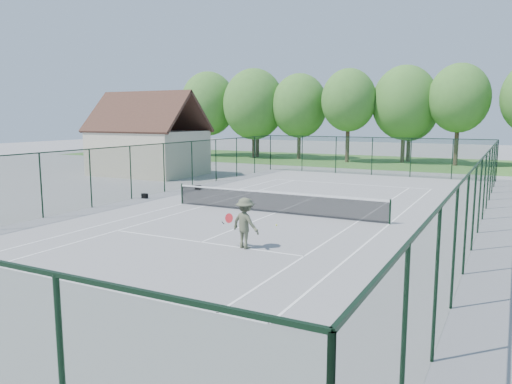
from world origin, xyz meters
TOP-DOWN VIEW (x-y plane):
  - ground at (0.00, 0.00)m, footprint 140.00×140.00m
  - grass_far at (0.00, 30.00)m, footprint 80.00×16.00m
  - court_lines at (0.00, 0.00)m, footprint 11.05×23.85m
  - tennis_net at (0.00, 0.00)m, footprint 11.08×0.08m
  - fence_enclosure at (0.00, 0.00)m, footprint 18.05×36.05m
  - utility_building at (-16.00, 10.00)m, footprint 8.60×6.27m
  - tree_line_far at (0.00, 30.00)m, footprint 39.40×6.40m
  - sports_bag_a at (-8.50, 0.53)m, footprint 0.37×0.24m
  - sports_bag_b at (-7.72, 4.78)m, footprint 0.40×0.29m
  - tennis_player at (1.86, -6.38)m, footprint 1.93×0.96m

SIDE VIEW (x-z plane):
  - ground at x=0.00m, z-range 0.00..0.00m
  - court_lines at x=0.00m, z-range 0.00..0.01m
  - grass_far at x=0.00m, z-range 0.00..0.01m
  - sports_bag_a at x=-8.50m, z-range 0.00..0.28m
  - sports_bag_b at x=-7.72m, z-range 0.00..0.28m
  - tennis_net at x=0.00m, z-range 0.03..1.13m
  - tennis_player at x=1.86m, z-range 0.00..1.81m
  - fence_enclosure at x=0.00m, z-range 0.05..3.07m
  - utility_building at x=-16.00m, z-range -0.20..6.44m
  - tree_line_far at x=0.00m, z-range 1.14..10.84m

